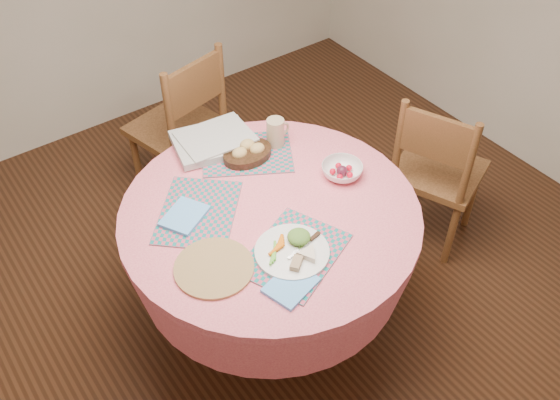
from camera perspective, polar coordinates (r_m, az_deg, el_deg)
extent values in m
plane|color=#331C0F|center=(3.11, -0.76, -10.90)|extent=(4.00, 4.00, 0.00)
cylinder|color=pink|center=(2.56, -0.91, -1.27)|extent=(1.24, 1.24, 0.04)
cone|color=pink|center=(2.68, -0.87, -3.86)|extent=(1.24, 1.24, 0.30)
cylinder|color=black|center=(2.94, -0.80, -8.38)|extent=(0.14, 0.14, 0.44)
cylinder|color=black|center=(3.09, -0.76, -10.57)|extent=(0.56, 0.56, 0.06)
cube|color=brown|center=(3.31, 14.25, 2.54)|extent=(0.54, 0.55, 0.04)
cylinder|color=brown|center=(3.55, 17.16, 0.38)|extent=(0.05, 0.05, 0.43)
cylinder|color=brown|center=(3.60, 12.03, 2.33)|extent=(0.05, 0.05, 0.43)
cylinder|color=brown|center=(3.31, 15.40, -2.91)|extent=(0.05, 0.05, 0.43)
cylinder|color=brown|center=(3.37, 9.94, -0.77)|extent=(0.05, 0.05, 0.43)
cylinder|color=brown|center=(2.99, 16.87, 2.93)|extent=(0.05, 0.05, 0.48)
cylinder|color=brown|center=(3.06, 10.81, 5.17)|extent=(0.05, 0.05, 0.48)
cube|color=brown|center=(2.96, 14.12, 5.51)|extent=(0.16, 0.33, 0.23)
cube|color=brown|center=(3.51, -9.46, 6.55)|extent=(0.53, 0.52, 0.04)
cylinder|color=brown|center=(3.85, -8.81, 6.06)|extent=(0.05, 0.05, 0.45)
cylinder|color=brown|center=(3.68, -12.94, 3.37)|extent=(0.05, 0.05, 0.45)
cylinder|color=brown|center=(3.64, -5.12, 3.99)|extent=(0.05, 0.05, 0.45)
cylinder|color=brown|center=(3.46, -9.32, 1.05)|extent=(0.05, 0.05, 0.45)
cylinder|color=brown|center=(3.35, -5.38, 10.22)|extent=(0.05, 0.05, 0.51)
cylinder|color=brown|center=(3.15, -10.04, 7.37)|extent=(0.05, 0.05, 0.51)
cube|color=brown|center=(3.19, -7.82, 10.34)|extent=(0.36, 0.11, 0.24)
cube|color=#147573|center=(2.37, 1.35, -4.90)|extent=(0.49, 0.43, 0.01)
cube|color=#147573|center=(2.55, -7.49, -1.10)|extent=(0.49, 0.50, 0.01)
cube|color=#147573|center=(2.82, -3.02, 4.28)|extent=(0.50, 0.46, 0.01)
cylinder|color=olive|center=(2.34, -6.06, -6.18)|extent=(0.30, 0.30, 0.01)
cube|color=#62AFFD|center=(2.27, 1.01, -7.80)|extent=(0.21, 0.18, 0.01)
cube|color=#62AFFD|center=(2.53, -8.72, -1.45)|extent=(0.22, 0.21, 0.01)
cylinder|color=white|center=(2.37, 1.10, -4.75)|extent=(0.29, 0.29, 0.01)
ellipsoid|color=#255B1F|center=(2.37, 2.42, -3.85)|extent=(0.13, 0.13, 0.04)
cylinder|color=beige|center=(2.31, 1.88, -5.51)|extent=(0.12, 0.12, 0.02)
cube|color=#8C6B50|center=(2.31, 0.34, -5.68)|extent=(0.07, 0.07, 0.02)
cube|color=silver|center=(2.35, 1.94, -4.79)|extent=(0.15, 0.04, 0.00)
cylinder|color=black|center=(2.78, -3.00, 4.24)|extent=(0.23, 0.23, 0.03)
ellipsoid|color=tan|center=(2.74, -3.73, 4.50)|extent=(0.07, 0.06, 0.05)
ellipsoid|color=tan|center=(2.79, -3.03, 5.27)|extent=(0.07, 0.06, 0.05)
ellipsoid|color=tan|center=(2.76, -2.11, 4.91)|extent=(0.07, 0.06, 0.05)
cylinder|color=tan|center=(2.82, -0.42, 6.20)|extent=(0.08, 0.08, 0.13)
torus|color=tan|center=(2.84, 0.29, 6.51)|extent=(0.07, 0.01, 0.07)
imported|color=white|center=(2.70, 5.69, 2.69)|extent=(0.23, 0.23, 0.06)
sphere|color=red|center=(2.72, 6.33, 2.93)|extent=(0.03, 0.03, 0.03)
sphere|color=red|center=(2.73, 5.37, 3.14)|extent=(0.03, 0.03, 0.03)
sphere|color=red|center=(2.69, 4.84, 2.62)|extent=(0.03, 0.03, 0.03)
sphere|color=red|center=(2.67, 5.48, 2.08)|extent=(0.03, 0.03, 0.03)
sphere|color=red|center=(2.68, 6.41, 2.28)|extent=(0.03, 0.03, 0.03)
sphere|color=#4E1629|center=(2.70, 5.69, 2.66)|extent=(0.05, 0.05, 0.05)
cube|color=silver|center=(2.86, -6.22, 5.30)|extent=(0.39, 0.34, 0.03)
cube|color=silver|center=(2.86, -5.91, 5.79)|extent=(0.34, 0.27, 0.01)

